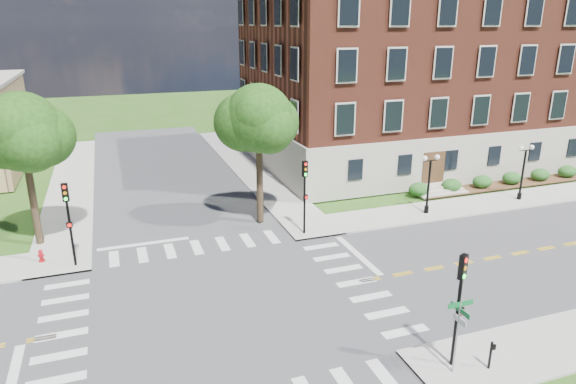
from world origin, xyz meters
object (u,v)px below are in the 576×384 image
object	(u,v)px
traffic_signal_se	(460,296)
push_button_post	(491,354)
twin_lamp_east	(523,169)
traffic_signal_nw	(68,214)
street_sign_pole	(459,323)
twin_lamp_west	(429,181)
traffic_signal_ne	(305,188)
fire_hydrant	(41,256)

from	to	relation	value
traffic_signal_se	push_button_post	size ratio (longest dim) A/B	4.00
twin_lamp_east	push_button_post	bearing A→B (deg)	-135.35
traffic_signal_se	traffic_signal_nw	distance (m)	20.40
twin_lamp_east	street_sign_pole	bearing A→B (deg)	-138.41
twin_lamp_west	street_sign_pole	distance (m)	17.81
twin_lamp_east	push_button_post	distance (m)	22.56
twin_lamp_east	street_sign_pole	xyz separation A→B (m)	(-17.46, -15.50, -0.21)
traffic_signal_ne	street_sign_pole	size ratio (longest dim) A/B	1.55
traffic_signal_se	twin_lamp_west	bearing A→B (deg)	59.48
traffic_signal_ne	fire_hydrant	size ratio (longest dim) A/B	6.40
traffic_signal_ne	twin_lamp_west	bearing A→B (deg)	3.31
traffic_signal_se	traffic_signal_nw	world-z (taller)	same
traffic_signal_se	traffic_signal_ne	bearing A→B (deg)	92.86
traffic_signal_nw	twin_lamp_west	xyz separation A→B (m)	(23.28, 0.57, -0.66)
twin_lamp_west	fire_hydrant	distance (m)	25.20
traffic_signal_ne	twin_lamp_east	world-z (taller)	traffic_signal_ne
street_sign_pole	twin_lamp_east	bearing A→B (deg)	41.59
traffic_signal_ne	twin_lamp_east	xyz separation A→B (m)	(17.95, 0.71, -0.66)
street_sign_pole	traffic_signal_ne	bearing A→B (deg)	91.89
fire_hydrant	traffic_signal_ne	bearing A→B (deg)	-4.08
push_button_post	fire_hydrant	bearing A→B (deg)	137.23
traffic_signal_se	push_button_post	distance (m)	2.78
push_button_post	traffic_signal_se	bearing A→B (deg)	150.36
traffic_signal_se	twin_lamp_east	size ratio (longest dim) A/B	1.13
twin_lamp_east	fire_hydrant	size ratio (longest dim) A/B	5.64
traffic_signal_nw	twin_lamp_west	size ratio (longest dim) A/B	1.13
traffic_signal_ne	push_button_post	world-z (taller)	traffic_signal_ne
traffic_signal_ne	push_button_post	bearing A→B (deg)	-82.64
traffic_signal_ne	street_sign_pole	bearing A→B (deg)	-88.11
traffic_signal_nw	fire_hydrant	bearing A→B (deg)	148.32
twin_lamp_east	push_button_post	world-z (taller)	twin_lamp_east
twin_lamp_east	traffic_signal_ne	bearing A→B (deg)	-177.74
traffic_signal_se	twin_lamp_east	bearing A→B (deg)	41.25
traffic_signal_nw	street_sign_pole	bearing A→B (deg)	-46.06
traffic_signal_se	push_button_post	xyz separation A→B (m)	(1.23, -0.70, -2.39)
street_sign_pole	traffic_signal_se	bearing A→B (deg)	59.10
twin_lamp_east	push_button_post	xyz separation A→B (m)	(-16.00, -15.81, -1.73)
twin_lamp_west	push_button_post	bearing A→B (deg)	-115.86
twin_lamp_east	twin_lamp_west	bearing A→B (deg)	-178.93
twin_lamp_west	fire_hydrant	bearing A→B (deg)	178.72
traffic_signal_nw	twin_lamp_east	distance (m)	31.71
traffic_signal_nw	fire_hydrant	xyz separation A→B (m)	(-1.83, 1.13, -2.72)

